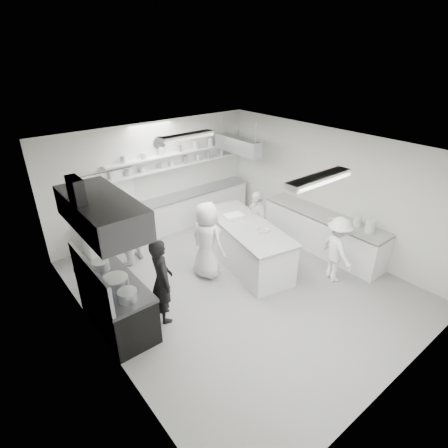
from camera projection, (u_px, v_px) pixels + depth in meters
floor at (238, 283)px, 7.99m from camera, size 6.00×7.00×0.02m
ceiling at (241, 150)px, 6.63m from camera, size 6.00×7.00×0.02m
wall_back at (155, 178)px, 9.75m from camera, size 6.00×0.04×3.00m
wall_front at (408, 312)px, 4.87m from camera, size 6.00×0.04×3.00m
wall_left at (95, 276)px, 5.63m from camera, size 0.04×7.00×3.00m
wall_right at (330, 189)px, 8.99m from camera, size 0.04×7.00×3.00m
stove at (117, 306)px, 6.61m from camera, size 0.80×1.80×0.90m
exhaust_hood at (101, 212)px, 5.75m from camera, size 0.85×2.00×0.50m
back_counter at (173, 213)px, 10.17m from camera, size 5.00×0.60×0.92m
shelf_lower at (179, 165)px, 9.94m from camera, size 4.20×0.26×0.04m
shelf_upper at (178, 153)px, 9.78m from camera, size 4.20×0.26×0.04m
pass_through_window at (110, 191)px, 9.03m from camera, size 1.30×0.04×1.00m
wall_clock at (159, 142)px, 9.41m from camera, size 0.32×0.05×0.32m
right_counter at (322, 233)px, 9.12m from camera, size 0.74×3.30×0.94m
pot_rack at (237, 145)px, 9.74m from camera, size 0.30×1.60×0.40m
light_fixture_front at (319, 179)px, 5.41m from camera, size 1.30×0.25×0.10m
light_fixture_rear at (187, 136)px, 7.92m from camera, size 1.30×0.25×0.10m
prep_island at (246, 245)px, 8.51m from camera, size 1.50×2.81×0.99m
stove_pot at (116, 283)px, 6.26m from camera, size 0.45×0.45×0.23m
cook_stove at (162, 281)px, 6.62m from camera, size 0.56×0.71×1.71m
cook_back at (123, 229)px, 8.35m from camera, size 1.07×0.96×1.80m
cook_island_left at (207, 240)px, 7.90m from camera, size 0.72×0.96×1.78m
cook_island_right at (256, 221)px, 8.97m from camera, size 0.60×1.00×1.59m
cook_right at (337, 250)px, 7.80m from camera, size 0.88×1.12×1.52m
bowl_island_a at (263, 231)px, 8.01m from camera, size 0.34×0.34×0.06m
bowl_island_b at (239, 223)px, 8.39m from camera, size 0.27×0.27×0.06m
bowl_right at (332, 221)px, 8.61m from camera, size 0.23×0.23×0.05m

